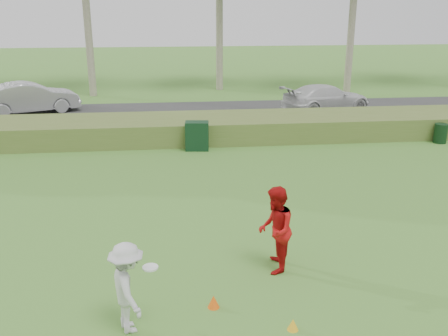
{
  "coord_description": "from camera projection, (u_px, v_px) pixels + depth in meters",
  "views": [
    {
      "loc": [
        -1.38,
        -8.37,
        5.41
      ],
      "look_at": [
        0.0,
        4.0,
        1.3
      ],
      "focal_mm": 40.0,
      "sensor_mm": 36.0,
      "label": 1
    }
  ],
  "objects": [
    {
      "name": "ground",
      "position": [
        247.0,
        295.0,
        9.74
      ],
      "size": [
        120.0,
        120.0,
        0.0
      ],
      "primitive_type": "plane",
      "color": "#3C7727",
      "rests_on": "ground"
    },
    {
      "name": "reed_strip",
      "position": [
        203.0,
        128.0,
        20.92
      ],
      "size": [
        80.0,
        3.0,
        0.9
      ],
      "primitive_type": "cube",
      "color": "#4E6829",
      "rests_on": "ground"
    },
    {
      "name": "park_road",
      "position": [
        196.0,
        113.0,
        25.78
      ],
      "size": [
        80.0,
        6.0,
        0.06
      ],
      "primitive_type": "cube",
      "color": "#2D2D2D",
      "rests_on": "ground"
    },
    {
      "name": "player_white",
      "position": [
        128.0,
        288.0,
        8.47
      ],
      "size": [
        1.0,
        1.2,
        1.64
      ],
      "rotation": [
        0.0,
        0.0,
        1.92
      ],
      "color": "silver",
      "rests_on": "ground"
    },
    {
      "name": "player_red",
      "position": [
        275.0,
        230.0,
        10.38
      ],
      "size": [
        0.89,
        1.04,
        1.86
      ],
      "primitive_type": "imported",
      "rotation": [
        0.0,
        0.0,
        -1.79
      ],
      "color": "#B30F10",
      "rests_on": "ground"
    },
    {
      "name": "cone_orange",
      "position": [
        214.0,
        302.0,
        9.3
      ],
      "size": [
        0.22,
        0.22,
        0.25
      ],
      "primitive_type": "cone",
      "color": "#FF5B0D",
      "rests_on": "ground"
    },
    {
      "name": "cone_yellow",
      "position": [
        293.0,
        324.0,
        8.66
      ],
      "size": [
        0.2,
        0.2,
        0.22
      ],
      "primitive_type": "cone",
      "color": "yellow",
      "rests_on": "ground"
    },
    {
      "name": "utility_cabinet",
      "position": [
        197.0,
        136.0,
        19.25
      ],
      "size": [
        0.94,
        0.64,
        1.11
      ],
      "primitive_type": "cube",
      "rotation": [
        0.0,
        0.0,
        -0.1
      ],
      "color": "black",
      "rests_on": "ground"
    },
    {
      "name": "trash_bin",
      "position": [
        441.0,
        133.0,
        20.29
      ],
      "size": [
        0.66,
        0.66,
        0.79
      ],
      "primitive_type": "cylinder",
      "rotation": [
        0.0,
        0.0,
        0.32
      ],
      "color": "black",
      "rests_on": "ground"
    },
    {
      "name": "car_mid",
      "position": [
        30.0,
        98.0,
        25.42
      ],
      "size": [
        5.07,
        3.43,
        1.58
      ],
      "primitive_type": "imported",
      "rotation": [
        0.0,
        0.0,
        1.98
      ],
      "color": "silver",
      "rests_on": "park_road"
    },
    {
      "name": "car_right",
      "position": [
        326.0,
        98.0,
        25.89
      ],
      "size": [
        5.12,
        3.24,
        1.38
      ],
      "primitive_type": "imported",
      "rotation": [
        0.0,
        0.0,
        1.87
      ],
      "color": "silver",
      "rests_on": "park_road"
    }
  ]
}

